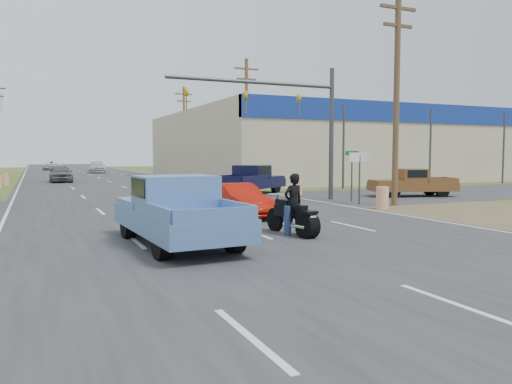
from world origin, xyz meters
name	(u,v)px	position (x,y,z in m)	size (l,w,h in m)	color
ground	(455,305)	(0.00, 0.00, 0.00)	(200.00, 200.00, 0.00)	#3F4B1E
main_road	(109,182)	(0.00, 40.00, 0.01)	(15.00, 180.00, 0.02)	#2D2D30
cross_road	(172,204)	(0.00, 18.00, 0.01)	(120.00, 10.00, 0.02)	#2D2D30
dirt_verge	(468,211)	(11.00, 10.00, 0.01)	(8.00, 18.00, 0.01)	brown
big_box_store	(397,147)	(32.00, 39.93, 3.31)	(50.00, 28.10, 6.60)	#B7A88C
utility_pole_1	(397,93)	(9.50, 13.00, 5.32)	(2.00, 0.28, 10.00)	#4C3823
utility_pole_2	(247,118)	(9.50, 31.00, 5.32)	(2.00, 0.28, 10.00)	#4C3823
utility_pole_3	(184,129)	(9.50, 49.00, 5.32)	(2.00, 0.28, 10.00)	#4C3823
tree_3	(388,135)	(55.00, 70.00, 6.19)	(8.40, 8.40, 10.40)	#422D19
tree_5	(218,138)	(30.00, 95.00, 5.88)	(7.98, 7.98, 9.88)	#422D19
barrel_0	(382,198)	(8.00, 12.00, 0.50)	(0.56, 0.56, 1.00)	orange
barrel_1	(298,187)	(8.40, 20.50, 0.50)	(0.56, 0.56, 1.00)	orange
barrel_3	(5,179)	(-8.20, 38.00, 0.50)	(0.56, 0.56, 1.00)	orange
lane_sign	(360,166)	(8.20, 14.00, 1.90)	(1.20, 0.08, 2.52)	#3F3F44
street_name_sign	(352,171)	(8.80, 15.50, 1.61)	(0.80, 0.08, 2.61)	#3F3F44
signal_mast	(287,108)	(5.82, 17.00, 4.80)	(9.12, 0.40, 7.00)	#3F3F44
red_convertible	(238,201)	(1.04, 11.96, 0.65)	(1.37, 3.92, 1.29)	#B11408
motorcycle	(295,218)	(0.95, 7.17, 0.54)	(0.83, 2.39, 1.21)	black
rider	(293,206)	(0.94, 7.24, 0.88)	(0.64, 0.42, 1.77)	black
blue_pickup	(175,210)	(-2.68, 7.20, 0.94)	(2.46, 5.73, 1.87)	black
navy_pickup	(252,179)	(6.15, 22.23, 0.90)	(5.56, 4.77, 1.78)	black
brown_pickup	(410,183)	(13.76, 16.77, 0.81)	(5.18, 3.18, 1.61)	black
distant_car_grey	(61,174)	(-3.96, 41.11, 0.76)	(1.80, 4.47, 1.52)	#5B5A5F
distant_car_silver	(97,167)	(1.56, 63.15, 0.75)	(2.10, 5.17, 1.50)	silver
distant_car_white	(51,165)	(-3.56, 78.94, 0.73)	(2.41, 5.23, 1.45)	silver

